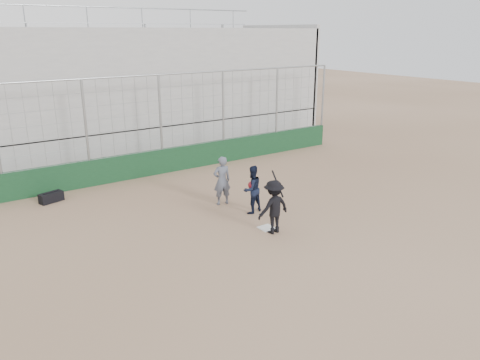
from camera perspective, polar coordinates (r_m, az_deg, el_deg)
ground at (r=14.07m, az=3.27°, el=-5.90°), size 90.00×90.00×0.00m
home_plate at (r=14.07m, az=3.27°, el=-5.85°), size 0.44×0.44×0.02m
backstop at (r=19.46m, az=-9.47°, el=3.59°), size 18.10×0.25×4.04m
bleachers at (r=23.62m, az=-15.02°, el=10.57°), size 20.25×6.70×6.98m
batter_at_plate at (r=13.52m, az=4.12°, el=-3.27°), size 1.04×0.74×1.76m
catcher_crouched at (r=15.04m, az=1.50°, el=-2.09°), size 0.87×0.74×1.08m
umpire at (r=15.71m, az=-2.21°, el=-0.37°), size 0.67×0.51×1.51m
equipment_bag at (r=17.35m, az=-22.03°, el=-1.97°), size 0.85×0.54×0.38m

